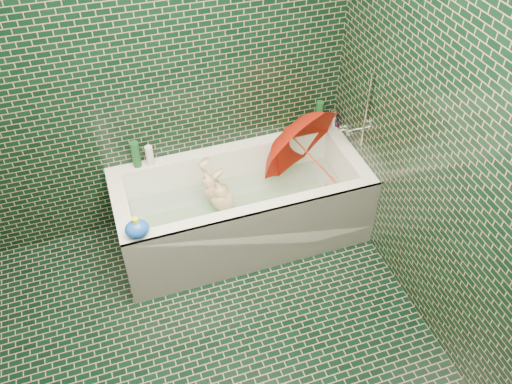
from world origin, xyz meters
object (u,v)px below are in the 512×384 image
object	(u,v)px
bathtub	(242,214)
bath_toy	(137,229)
umbrella	(311,156)
child	(225,205)
rubber_duck	(291,130)

from	to	relation	value
bathtub	bath_toy	world-z (taller)	bath_toy
umbrella	child	bearing A→B (deg)	158.19
umbrella	rubber_duck	size ratio (longest dim) A/B	5.30
child	bathtub	bearing A→B (deg)	61.91
bathtub	rubber_duck	world-z (taller)	rubber_duck
child	rubber_duck	size ratio (longest dim) A/B	6.58
bathtub	bath_toy	xyz separation A→B (m)	(-0.74, -0.30, 0.40)
bath_toy	umbrella	bearing A→B (deg)	33.28
bathtub	umbrella	xyz separation A→B (m)	(0.51, 0.03, 0.37)
bathtub	rubber_duck	size ratio (longest dim) A/B	14.21
rubber_duck	bathtub	bearing A→B (deg)	-126.57
umbrella	rubber_duck	distance (m)	0.31
umbrella	bath_toy	distance (m)	1.29
umbrella	bath_toy	bearing A→B (deg)	172.56
rubber_duck	umbrella	bearing A→B (deg)	-66.54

